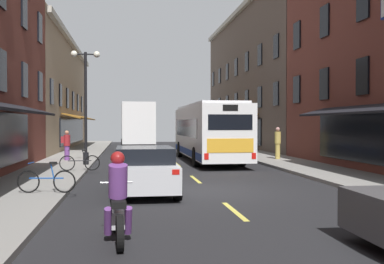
% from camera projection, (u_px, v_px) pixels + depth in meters
% --- Properties ---
extents(ground_plane, '(34.80, 80.00, 0.10)m').
position_uv_depth(ground_plane, '(209.00, 192.00, 14.69)').
color(ground_plane, black).
extents(lane_centre_dashes, '(0.14, 73.90, 0.01)m').
position_uv_depth(lane_centre_dashes, '(211.00, 192.00, 14.44)').
color(lane_centre_dashes, '#DBCC4C').
rests_on(lane_centre_dashes, ground).
extents(sidewalk_left, '(3.00, 80.00, 0.14)m').
position_uv_depth(sidewalk_left, '(19.00, 192.00, 13.85)').
color(sidewalk_left, gray).
rests_on(sidewalk_left, ground).
extents(sidewalk_right, '(3.00, 80.00, 0.14)m').
position_uv_depth(sidewalk_right, '(379.00, 185.00, 15.51)').
color(sidewalk_right, gray).
rests_on(sidewalk_right, ground).
extents(transit_bus, '(2.67, 11.37, 3.25)m').
position_uv_depth(transit_bus, '(208.00, 132.00, 26.12)').
color(transit_bus, silver).
rests_on(transit_bus, ground).
extents(box_truck, '(2.59, 7.35, 3.75)m').
position_uv_depth(box_truck, '(137.00, 127.00, 35.69)').
color(box_truck, black).
rests_on(box_truck, ground).
extents(sedan_mid, '(1.99, 4.39, 1.44)m').
position_uv_depth(sedan_mid, '(144.00, 170.00, 14.11)').
color(sedan_mid, silver).
rests_on(sedan_mid, ground).
extents(sedan_far, '(1.92, 4.34, 1.36)m').
position_uv_depth(sedan_far, '(136.00, 138.00, 47.08)').
color(sedan_far, black).
rests_on(sedan_far, ground).
extents(motorcycle_rider, '(0.62, 2.07, 1.66)m').
position_uv_depth(motorcycle_rider, '(118.00, 203.00, 8.30)').
color(motorcycle_rider, black).
rests_on(motorcycle_rider, ground).
extents(bicycle_near, '(1.71, 0.48, 0.91)m').
position_uv_depth(bicycle_near, '(47.00, 181.00, 13.27)').
color(bicycle_near, black).
rests_on(bicycle_near, sidewalk_left).
extents(bicycle_mid, '(1.71, 0.48, 0.91)m').
position_uv_depth(bicycle_mid, '(80.00, 162.00, 19.58)').
color(bicycle_mid, black).
rests_on(bicycle_mid, sidewalk_left).
extents(pedestrian_near, '(0.51, 0.36, 1.65)m').
position_uv_depth(pedestrian_near, '(67.00, 144.00, 25.26)').
color(pedestrian_near, '#66387F').
rests_on(pedestrian_near, sidewalk_left).
extents(pedestrian_mid, '(0.36, 0.36, 1.83)m').
position_uv_depth(pedestrian_mid, '(278.00, 142.00, 26.09)').
color(pedestrian_mid, '#B29947').
rests_on(pedestrian_mid, sidewalk_right).
extents(street_lamp_twin, '(1.42, 0.32, 5.63)m').
position_uv_depth(street_lamp_twin, '(86.00, 102.00, 22.49)').
color(street_lamp_twin, black).
rests_on(street_lamp_twin, sidewalk_left).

